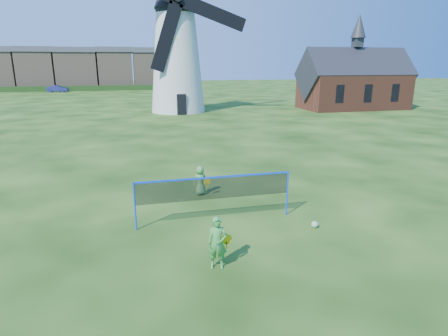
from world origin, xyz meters
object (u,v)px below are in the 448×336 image
object	(u,v)px
badminton_net	(215,189)
play_ball	(315,224)
chapel	(354,83)
player_girl	(217,243)
player_boy	(200,181)
car_right	(57,89)
windmill	(177,54)

from	to	relation	value
badminton_net	play_ball	bearing A→B (deg)	-22.01
chapel	badminton_net	bearing A→B (deg)	-129.00
play_ball	chapel	bearing A→B (deg)	56.01
player_girl	player_boy	bearing A→B (deg)	96.75
badminton_net	play_ball	size ratio (longest dim) A/B	22.95
player_girl	player_boy	world-z (taller)	player_girl
car_right	chapel	bearing A→B (deg)	-130.62
player_boy	car_right	size ratio (longest dim) A/B	0.31
player_boy	windmill	bearing A→B (deg)	-106.12
windmill	player_boy	world-z (taller)	windmill
windmill	chapel	world-z (taller)	windmill
badminton_net	play_ball	distance (m)	3.35
player_girl	play_ball	xyz separation A→B (m)	(3.50, 1.59, -0.57)
badminton_net	chapel	bearing A→B (deg)	51.00
player_boy	chapel	bearing A→B (deg)	-142.70
badminton_net	player_boy	distance (m)	2.78
windmill	play_ball	bearing A→B (deg)	-89.21
windmill	badminton_net	world-z (taller)	windmill
badminton_net	player_girl	distance (m)	2.87
badminton_net	player_boy	size ratio (longest dim) A/B	4.40
player_girl	player_boy	size ratio (longest dim) A/B	1.19
chapel	play_ball	distance (m)	34.98
player_boy	play_ball	xyz separation A→B (m)	(2.93, -3.91, -0.46)
badminton_net	car_right	xyz separation A→B (m)	(-15.51, 64.46, -0.53)
player_girl	car_right	size ratio (longest dim) A/B	0.37
chapel	player_boy	distance (m)	33.66
player_girl	play_ball	size ratio (longest dim) A/B	6.20
player_girl	car_right	world-z (taller)	player_girl
badminton_net	play_ball	world-z (taller)	badminton_net
player_boy	badminton_net	bearing A→B (deg)	78.65
windmill	chapel	distance (m)	20.25
chapel	player_girl	xyz separation A→B (m)	(-22.99, -30.50, -2.21)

